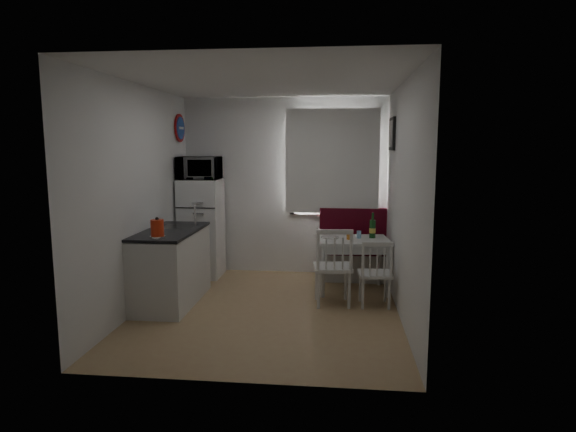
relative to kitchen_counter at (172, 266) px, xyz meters
name	(u,v)px	position (x,y,z in m)	size (l,w,h in m)	color
floor	(268,310)	(1.20, -0.16, -0.46)	(3.00, 3.50, 0.02)	tan
ceiling	(267,81)	(1.20, -0.16, 2.14)	(3.00, 3.50, 0.02)	white
wall_back	(285,186)	(1.20, 1.59, 0.84)	(3.00, 0.02, 2.60)	white
wall_front	(234,224)	(1.20, -1.91, 0.84)	(3.00, 0.02, 2.60)	white
wall_left	(139,198)	(-0.30, -0.16, 0.84)	(0.02, 3.50, 2.60)	white
wall_right	(403,201)	(2.70, -0.16, 0.84)	(0.02, 3.50, 2.60)	white
window	(332,165)	(1.90, 1.56, 1.17)	(1.22, 0.06, 1.47)	silver
curtain	(332,161)	(1.90, 1.49, 1.22)	(1.35, 0.02, 1.50)	white
kitchen_counter	(172,266)	(0.00, 0.00, 0.00)	(0.62, 1.32, 1.16)	silver
wall_sign	(180,128)	(-0.27, 1.29, 1.69)	(0.40, 0.40, 0.03)	#183F93
picture_frame	(392,134)	(2.67, 0.94, 1.59)	(0.04, 0.52, 0.42)	black
bench	(365,256)	(2.39, 1.36, -0.12)	(1.39, 0.54, 1.00)	silver
dining_table	(353,245)	(2.19, 0.71, 0.16)	(1.00, 0.75, 0.70)	silver
chair_left	(333,259)	(1.94, 0.04, 0.13)	(0.49, 0.47, 0.51)	silver
chair_right	(376,267)	(2.44, 0.06, 0.04)	(0.40, 0.38, 0.43)	silver
fridge	(202,228)	(0.02, 1.24, 0.26)	(0.57, 0.57, 1.42)	white
microwave	(199,168)	(0.02, 1.19, 1.13)	(0.59, 0.40, 0.32)	white
kettle	(157,228)	(0.05, -0.54, 0.56)	(0.17, 0.17, 0.22)	red
wine_bottle	(373,225)	(2.45, 0.81, 0.41)	(0.08, 0.08, 0.33)	#16461A
drinking_glass_orange	(349,235)	(2.14, 0.66, 0.30)	(0.06, 0.06, 0.11)	orange
drinking_glass_blue	(359,234)	(2.27, 0.76, 0.29)	(0.06, 0.06, 0.10)	#8AC0EB
plate	(330,237)	(1.89, 0.73, 0.25)	(0.23, 0.23, 0.02)	white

